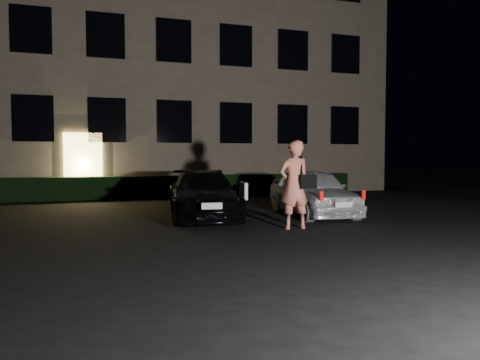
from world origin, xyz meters
name	(u,v)px	position (x,y,z in m)	size (l,w,h in m)	color
ground	(287,245)	(0.00, 0.00, 0.00)	(80.00, 80.00, 0.00)	black
building	(158,65)	(0.00, 14.99, 6.00)	(20.00, 8.11, 12.00)	#6F614F
hedge	(177,186)	(0.00, 10.50, 0.42)	(15.00, 0.70, 0.85)	black
sedan	(203,194)	(-0.50, 4.23, 0.62)	(2.40, 4.50, 1.24)	black
hatch	(313,192)	(2.42, 3.65, 0.65)	(1.84, 3.91, 1.29)	silver
man	(295,185)	(0.96, 1.71, 0.99)	(0.82, 0.49, 1.98)	#E87D65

